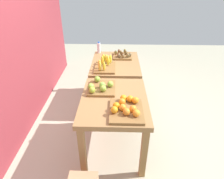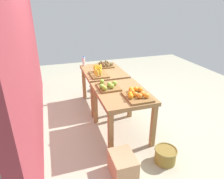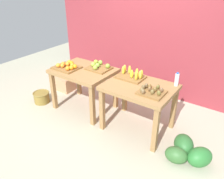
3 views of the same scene
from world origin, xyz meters
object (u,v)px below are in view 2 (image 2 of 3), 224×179
(orange_bin, at_px, (137,95))
(cardboard_produce_box, at_px, (123,165))
(banana_crate, at_px, (98,73))
(display_table_left, at_px, (122,98))
(apple_bin, at_px, (108,86))
(wicker_basket, at_px, (165,155))
(water_bottle, at_px, (84,61))
(display_table_right, at_px, (103,76))
(watermelon_pile, at_px, (103,83))
(kiwi_bin, at_px, (105,65))

(orange_bin, height_order, cardboard_produce_box, orange_bin)
(orange_bin, distance_m, banana_crate, 1.18)
(display_table_left, distance_m, apple_bin, 0.31)
(banana_crate, bearing_deg, wicker_basket, -163.28)
(water_bottle, distance_m, cardboard_produce_box, 2.53)
(display_table_left, xyz_separation_m, apple_bin, (0.20, 0.18, 0.15))
(display_table_left, bearing_deg, display_table_right, 0.00)
(display_table_right, height_order, orange_bin, orange_bin)
(display_table_left, relative_size, watermelon_pile, 1.56)
(kiwi_bin, bearing_deg, water_bottle, 65.75)
(orange_bin, distance_m, wicker_basket, 0.94)
(display_table_right, distance_m, kiwi_bin, 0.31)
(orange_bin, distance_m, kiwi_bin, 1.63)
(display_table_right, xyz_separation_m, apple_bin, (-0.92, 0.18, 0.15))
(display_table_right, xyz_separation_m, kiwi_bin, (0.25, -0.12, 0.15))
(orange_bin, height_order, kiwi_bin, orange_bin)
(apple_bin, height_order, cardboard_produce_box, apple_bin)
(display_table_left, xyz_separation_m, wicker_basket, (-0.83, -0.35, -0.55))
(kiwi_bin, distance_m, watermelon_pile, 0.96)
(orange_bin, xyz_separation_m, water_bottle, (1.82, 0.45, 0.06))
(apple_bin, xyz_separation_m, wicker_basket, (-1.04, -0.53, -0.71))
(display_table_right, relative_size, banana_crate, 2.36)
(banana_crate, bearing_deg, water_bottle, 12.61)
(apple_bin, bearing_deg, watermelon_pile, -12.36)
(water_bottle, bearing_deg, orange_bin, -166.04)
(display_table_left, height_order, apple_bin, apple_bin)
(kiwi_bin, distance_m, wicker_basket, 2.32)
(watermelon_pile, bearing_deg, kiwi_bin, 170.86)
(wicker_basket, xyz_separation_m, cardboard_produce_box, (-0.02, 0.65, 0.03))
(display_table_right, distance_m, apple_bin, 0.95)
(wicker_basket, distance_m, cardboard_produce_box, 0.65)
(display_table_right, xyz_separation_m, wicker_basket, (-1.95, -0.35, -0.55))
(watermelon_pile, relative_size, cardboard_produce_box, 1.67)
(banana_crate, bearing_deg, orange_bin, -165.23)
(display_table_right, height_order, cardboard_produce_box, display_table_right)
(display_table_left, height_order, watermelon_pile, display_table_left)
(kiwi_bin, height_order, cardboard_produce_box, kiwi_bin)
(orange_bin, bearing_deg, wicker_basket, -159.55)
(apple_bin, distance_m, watermelon_pile, 1.99)
(kiwi_bin, xyz_separation_m, water_bottle, (0.20, 0.44, 0.06))
(kiwi_bin, xyz_separation_m, watermelon_pile, (0.66, -0.11, -0.69))
(watermelon_pile, relative_size, wicker_basket, 2.10)
(water_bottle, relative_size, watermelon_pile, 0.32)
(kiwi_bin, xyz_separation_m, wicker_basket, (-2.20, -0.23, -0.70))
(orange_bin, relative_size, kiwi_bin, 1.25)
(cardboard_produce_box, bearing_deg, kiwi_bin, -10.66)
(display_table_right, bearing_deg, cardboard_produce_box, 171.36)
(apple_bin, relative_size, kiwi_bin, 1.11)
(water_bottle, xyz_separation_m, cardboard_produce_box, (-2.42, -0.02, -0.73))
(orange_bin, xyz_separation_m, watermelon_pile, (2.28, -0.09, -0.69))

